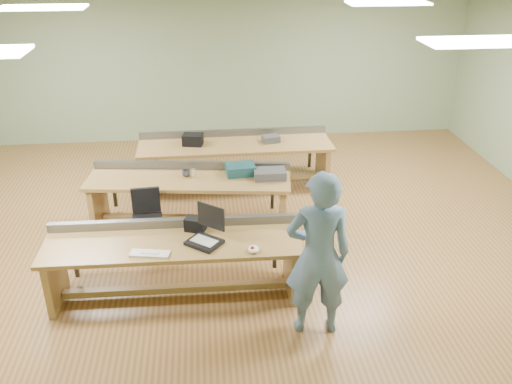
% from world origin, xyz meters
% --- Properties ---
extents(floor, '(10.00, 10.00, 0.00)m').
position_xyz_m(floor, '(0.00, 0.00, 0.00)').
color(floor, olive).
rests_on(floor, ground).
extents(ceiling, '(10.00, 10.00, 0.00)m').
position_xyz_m(ceiling, '(0.00, 0.00, 3.00)').
color(ceiling, silver).
rests_on(ceiling, wall_back).
extents(wall_back, '(10.00, 0.04, 3.00)m').
position_xyz_m(wall_back, '(0.00, 4.00, 1.50)').
color(wall_back, gray).
rests_on(wall_back, floor).
extents(wall_front, '(10.00, 0.04, 3.00)m').
position_xyz_m(wall_front, '(0.00, -4.00, 1.50)').
color(wall_front, gray).
rests_on(wall_front, floor).
extents(fluor_panels, '(6.20, 3.50, 0.03)m').
position_xyz_m(fluor_panels, '(0.00, 0.00, 2.97)').
color(fluor_panels, white).
rests_on(fluor_panels, ceiling).
extents(workbench_front, '(2.97, 0.84, 0.86)m').
position_xyz_m(workbench_front, '(-0.73, -1.32, 0.56)').
color(workbench_front, olive).
rests_on(workbench_front, floor).
extents(workbench_mid, '(2.99, 1.14, 0.86)m').
position_xyz_m(workbench_mid, '(-0.56, 0.41, 0.56)').
color(workbench_mid, olive).
rests_on(workbench_mid, floor).
extents(workbench_back, '(3.21, 0.89, 0.86)m').
position_xyz_m(workbench_back, '(0.20, 1.71, 0.56)').
color(workbench_back, olive).
rests_on(workbench_back, floor).
extents(person, '(0.71, 0.49, 1.90)m').
position_xyz_m(person, '(0.80, -2.10, 0.95)').
color(person, slate).
rests_on(person, floor).
extents(laptop_base, '(0.48, 0.46, 0.04)m').
position_xyz_m(laptop_base, '(-0.37, -1.43, 0.77)').
color(laptop_base, black).
rests_on(laptop_base, workbench_front).
extents(laptop_screen, '(0.30, 0.24, 0.29)m').
position_xyz_m(laptop_screen, '(-0.28, -1.32, 1.04)').
color(laptop_screen, black).
rests_on(laptop_screen, laptop_base).
extents(keyboard, '(0.45, 0.22, 0.03)m').
position_xyz_m(keyboard, '(-0.97, -1.60, 0.76)').
color(keyboard, beige).
rests_on(keyboard, workbench_front).
extents(trackball_mouse, '(0.18, 0.19, 0.06)m').
position_xyz_m(trackball_mouse, '(0.18, -1.65, 0.78)').
color(trackball_mouse, white).
rests_on(trackball_mouse, workbench_front).
extents(camera_bag, '(0.27, 0.22, 0.16)m').
position_xyz_m(camera_bag, '(-0.47, -1.11, 0.83)').
color(camera_bag, black).
rests_on(camera_bag, workbench_front).
extents(task_chair, '(0.49, 0.49, 0.85)m').
position_xyz_m(task_chair, '(-1.13, -0.24, 0.31)').
color(task_chair, black).
rests_on(task_chair, floor).
extents(parts_bin_teal, '(0.44, 0.35, 0.15)m').
position_xyz_m(parts_bin_teal, '(0.19, 0.45, 0.82)').
color(parts_bin_teal, '#13393F').
rests_on(parts_bin_teal, workbench_mid).
extents(parts_bin_grey, '(0.46, 0.29, 0.12)m').
position_xyz_m(parts_bin_grey, '(0.60, 0.27, 0.81)').
color(parts_bin_grey, '#3A3A3D').
rests_on(parts_bin_grey, workbench_mid).
extents(mug, '(0.13, 0.13, 0.10)m').
position_xyz_m(mug, '(-0.60, 0.45, 0.80)').
color(mug, '#3A3A3D').
rests_on(mug, workbench_mid).
extents(drinks_can, '(0.09, 0.09, 0.12)m').
position_xyz_m(drinks_can, '(-0.50, 0.41, 0.81)').
color(drinks_can, silver).
rests_on(drinks_can, workbench_mid).
extents(storage_box_back, '(0.36, 0.29, 0.18)m').
position_xyz_m(storage_box_back, '(-0.50, 1.69, 0.84)').
color(storage_box_back, black).
rests_on(storage_box_back, workbench_back).
extents(tray_back, '(0.31, 0.26, 0.11)m').
position_xyz_m(tray_back, '(0.79, 1.69, 0.80)').
color(tray_back, '#3A3A3D').
rests_on(tray_back, workbench_back).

